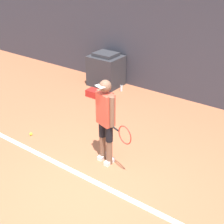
# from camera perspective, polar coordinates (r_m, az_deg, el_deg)

# --- Properties ---
(ground_plane) EXTENTS (24.00, 24.00, 0.00)m
(ground_plane) POSITION_cam_1_polar(r_m,az_deg,el_deg) (5.60, -5.00, -13.89)
(ground_plane) COLOR #B76642
(back_wall) EXTENTS (24.00, 0.10, 2.86)m
(back_wall) POSITION_cam_1_polar(r_m,az_deg,el_deg) (8.43, 15.25, 10.94)
(back_wall) COLOR #383842
(back_wall) RESTS_ON ground_plane
(court_baseline) EXTENTS (21.60, 0.10, 0.01)m
(court_baseline) POSITION_cam_1_polar(r_m,az_deg,el_deg) (5.73, -3.38, -12.57)
(court_baseline) COLOR white
(court_baseline) RESTS_ON ground_plane
(tennis_player) EXTENTS (0.94, 0.38, 1.70)m
(tennis_player) POSITION_cam_1_polar(r_m,az_deg,el_deg) (5.71, -1.10, -1.25)
(tennis_player) COLOR brown
(tennis_player) RESTS_ON ground_plane
(tennis_ball) EXTENTS (0.07, 0.07, 0.07)m
(tennis_ball) POSITION_cam_1_polar(r_m,az_deg,el_deg) (7.23, -14.61, -3.91)
(tennis_ball) COLOR #D1E533
(tennis_ball) RESTS_ON ground_plane
(covered_chair) EXTENTS (0.94, 0.78, 1.02)m
(covered_chair) POSITION_cam_1_polar(r_m,az_deg,el_deg) (9.49, -1.11, 7.70)
(covered_chair) COLOR #333338
(covered_chair) RESTS_ON ground_plane
(equipment_bag) EXTENTS (0.79, 0.30, 0.20)m
(equipment_bag) POSITION_cam_1_polar(r_m,az_deg,el_deg) (8.74, -2.30, 3.16)
(equipment_bag) COLOR #B2231E
(equipment_bag) RESTS_ON ground_plane
(water_bottle) EXTENTS (0.07, 0.07, 0.20)m
(water_bottle) POSITION_cam_1_polar(r_m,az_deg,el_deg) (9.20, 1.73, 4.41)
(water_bottle) COLOR white
(water_bottle) RESTS_ON ground_plane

